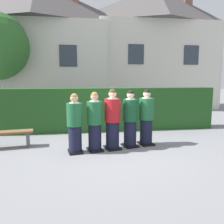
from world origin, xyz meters
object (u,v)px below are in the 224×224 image
student_front_row_4 (146,119)px  student_front_row_0 (75,125)px  student_front_row_1 (95,123)px  student_front_row_3 (130,120)px  student_in_red_blazer (112,121)px  wooden_bench (7,136)px

student_front_row_4 → student_front_row_0: bearing=-167.7°
student_front_row_0 → student_front_row_1: (0.54, 0.09, 0.01)m
student_front_row_0 → student_front_row_3: bearing=11.9°
student_in_red_blazer → wooden_bench: bearing=169.8°
student_front_row_3 → student_front_row_0: bearing=-168.1°
student_front_row_1 → wooden_bench: bearing=165.7°
student_front_row_0 → student_front_row_3: size_ratio=0.97×
student_in_red_blazer → student_front_row_4: bearing=14.4°
student_front_row_0 → student_front_row_1: 0.54m
student_front_row_3 → student_front_row_4: (0.52, 0.13, 0.01)m
student_front_row_1 → student_front_row_4: 1.61m
student_in_red_blazer → student_front_row_4: (1.06, 0.27, -0.02)m
student_in_red_blazer → wooden_bench: student_in_red_blazer is taller
student_front_row_0 → wooden_bench: size_ratio=1.11×
student_front_row_4 → wooden_bench: (-4.02, 0.26, -0.44)m
student_front_row_0 → student_in_red_blazer: student_in_red_blazer is taller
student_front_row_3 → wooden_bench: 3.55m
student_front_row_4 → wooden_bench: bearing=176.3°
student_front_row_0 → student_front_row_3: student_front_row_3 is taller
student_front_row_0 → student_front_row_4: student_front_row_4 is taller
student_in_red_blazer → wooden_bench: 3.04m
student_front_row_0 → student_front_row_4: 2.15m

